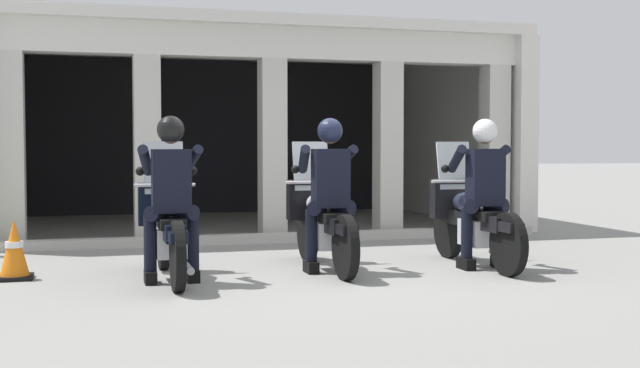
# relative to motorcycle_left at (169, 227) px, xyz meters

# --- Properties ---
(ground_plane) EXTENTS (80.00, 80.00, 0.00)m
(ground_plane) POSITION_rel_motorcycle_left_xyz_m (1.63, 2.93, -0.50)
(ground_plane) COLOR gray
(station_building) EXTENTS (7.99, 5.28, 3.11)m
(station_building) POSITION_rel_motorcycle_left_xyz_m (1.74, 5.68, 1.45)
(station_building) COLOR black
(station_building) RESTS_ON ground
(kerb_strip) EXTENTS (7.49, 0.24, 0.12)m
(kerb_strip) POSITION_rel_motorcycle_left_xyz_m (1.74, 2.60, -0.44)
(kerb_strip) COLOR #B7B5AD
(kerb_strip) RESTS_ON ground
(motorcycle_left) EXTENTS (0.62, 2.04, 1.35)m
(motorcycle_left) POSITION_rel_motorcycle_left_xyz_m (0.00, 0.00, 0.00)
(motorcycle_left) COLOR black
(motorcycle_left) RESTS_ON ground
(police_officer_left) EXTENTS (0.63, 0.61, 1.58)m
(police_officer_left) POSITION_rel_motorcycle_left_xyz_m (-0.00, -0.28, 0.44)
(police_officer_left) COLOR black
(police_officer_left) RESTS_ON ground
(motorcycle_center) EXTENTS (0.62, 2.04, 1.35)m
(motorcycle_center) POSITION_rel_motorcycle_left_xyz_m (1.63, 0.21, 0.00)
(motorcycle_center) COLOR black
(motorcycle_center) RESTS_ON ground
(police_officer_center) EXTENTS (0.63, 0.61, 1.58)m
(police_officer_center) POSITION_rel_motorcycle_left_xyz_m (1.63, -0.08, 0.44)
(police_officer_center) COLOR black
(police_officer_center) RESTS_ON ground
(motorcycle_right) EXTENTS (0.62, 2.04, 1.35)m
(motorcycle_right) POSITION_rel_motorcycle_left_xyz_m (3.26, -0.02, 0.00)
(motorcycle_right) COLOR black
(motorcycle_right) RESTS_ON ground
(police_officer_right) EXTENTS (0.63, 0.61, 1.58)m
(police_officer_right) POSITION_rel_motorcycle_left_xyz_m (3.26, -0.30, 0.44)
(police_officer_right) COLOR black
(police_officer_right) RESTS_ON ground
(traffic_cone_flank) EXTENTS (0.34, 0.34, 0.59)m
(traffic_cone_flank) POSITION_rel_motorcycle_left_xyz_m (-1.45, 0.32, -0.21)
(traffic_cone_flank) COLOR black
(traffic_cone_flank) RESTS_ON ground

